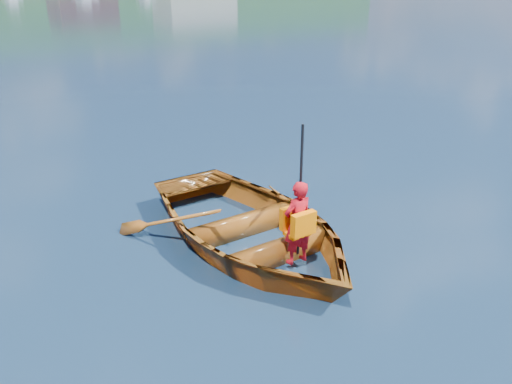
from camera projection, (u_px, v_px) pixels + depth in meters
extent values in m
plane|color=#112D49|center=(295.00, 239.00, 7.32)|extent=(600.00, 600.00, 0.00)
imported|color=brown|center=(249.00, 226.00, 7.08)|extent=(2.97, 4.14, 0.85)
imported|color=red|center=(297.00, 223.00, 6.31)|extent=(0.41, 0.27, 1.13)
cube|color=orange|center=(304.00, 224.00, 6.21)|extent=(0.34, 0.10, 0.30)
cube|color=orange|center=(292.00, 217.00, 6.39)|extent=(0.34, 0.08, 0.30)
cube|color=orange|center=(297.00, 233.00, 6.37)|extent=(0.30, 0.22, 0.05)
cylinder|color=black|center=(300.00, 192.00, 6.37)|extent=(0.04, 0.04, 1.80)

